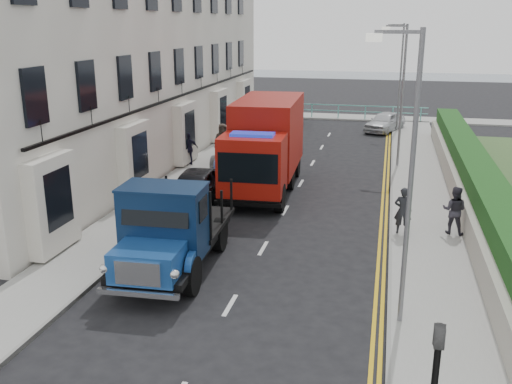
{
  "coord_description": "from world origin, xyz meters",
  "views": [
    {
      "loc": [
        3.71,
        -14.89,
        7.12
      ],
      "look_at": [
        -0.62,
        3.65,
        1.4
      ],
      "focal_mm": 40.0,
      "sensor_mm": 36.0,
      "label": 1
    }
  ],
  "objects_px": {
    "lamp_mid": "(400,88)",
    "red_lorry": "(265,143)",
    "lamp_near": "(406,166)",
    "bedford_lorry": "(167,236)",
    "pedestrian_east_near": "(403,211)",
    "lamp_far": "(399,71)",
    "parked_car_front": "(195,189)"
  },
  "relations": [
    {
      "from": "lamp_near",
      "to": "red_lorry",
      "type": "relative_size",
      "value": 0.93
    },
    {
      "from": "parked_car_front",
      "to": "lamp_far",
      "type": "bearing_deg",
      "value": 62.55
    },
    {
      "from": "lamp_near",
      "to": "pedestrian_east_near",
      "type": "xyz_separation_m",
      "value": [
        0.22,
        6.13,
        -3.06
      ]
    },
    {
      "from": "lamp_mid",
      "to": "red_lorry",
      "type": "height_order",
      "value": "lamp_mid"
    },
    {
      "from": "red_lorry",
      "to": "lamp_mid",
      "type": "bearing_deg",
      "value": 40.82
    },
    {
      "from": "red_lorry",
      "to": "parked_car_front",
      "type": "distance_m",
      "value": 3.99
    },
    {
      "from": "pedestrian_east_near",
      "to": "lamp_near",
      "type": "bearing_deg",
      "value": 91.89
    },
    {
      "from": "bedford_lorry",
      "to": "red_lorry",
      "type": "bearing_deg",
      "value": 82.17
    },
    {
      "from": "pedestrian_east_near",
      "to": "lamp_mid",
      "type": "bearing_deg",
      "value": -84.74
    },
    {
      "from": "lamp_far",
      "to": "bedford_lorry",
      "type": "height_order",
      "value": "lamp_far"
    },
    {
      "from": "lamp_near",
      "to": "lamp_far",
      "type": "height_order",
      "value": "same"
    },
    {
      "from": "parked_car_front",
      "to": "lamp_near",
      "type": "bearing_deg",
      "value": -49.02
    },
    {
      "from": "lamp_near",
      "to": "pedestrian_east_near",
      "type": "relative_size",
      "value": 4.27
    },
    {
      "from": "bedford_lorry",
      "to": "pedestrian_east_near",
      "type": "xyz_separation_m",
      "value": [
        6.61,
        4.84,
        -0.33
      ]
    },
    {
      "from": "lamp_near",
      "to": "bedford_lorry",
      "type": "distance_m",
      "value": 7.07
    },
    {
      "from": "lamp_near",
      "to": "pedestrian_east_near",
      "type": "bearing_deg",
      "value": 87.92
    },
    {
      "from": "lamp_far",
      "to": "pedestrian_east_near",
      "type": "height_order",
      "value": "lamp_far"
    },
    {
      "from": "bedford_lorry",
      "to": "lamp_mid",
      "type": "bearing_deg",
      "value": 63.67
    },
    {
      "from": "lamp_near",
      "to": "bedford_lorry",
      "type": "height_order",
      "value": "lamp_near"
    },
    {
      "from": "red_lorry",
      "to": "bedford_lorry",
      "type": "bearing_deg",
      "value": -97.76
    },
    {
      "from": "lamp_near",
      "to": "bedford_lorry",
      "type": "relative_size",
      "value": 1.18
    },
    {
      "from": "bedford_lorry",
      "to": "red_lorry",
      "type": "relative_size",
      "value": 0.79
    },
    {
      "from": "lamp_mid",
      "to": "bedford_lorry",
      "type": "bearing_deg",
      "value": -113.48
    },
    {
      "from": "lamp_mid",
      "to": "bedford_lorry",
      "type": "relative_size",
      "value": 1.18
    },
    {
      "from": "lamp_near",
      "to": "pedestrian_east_near",
      "type": "height_order",
      "value": "lamp_near"
    },
    {
      "from": "lamp_near",
      "to": "parked_car_front",
      "type": "relative_size",
      "value": 1.61
    },
    {
      "from": "lamp_near",
      "to": "lamp_mid",
      "type": "bearing_deg",
      "value": 90.0
    },
    {
      "from": "parked_car_front",
      "to": "pedestrian_east_near",
      "type": "bearing_deg",
      "value": -15.25
    },
    {
      "from": "red_lorry",
      "to": "pedestrian_east_near",
      "type": "bearing_deg",
      "value": -41.02
    },
    {
      "from": "lamp_near",
      "to": "lamp_mid",
      "type": "relative_size",
      "value": 1.0
    },
    {
      "from": "pedestrian_east_near",
      "to": "bedford_lorry",
      "type": "bearing_deg",
      "value": 40.18
    },
    {
      "from": "lamp_far",
      "to": "red_lorry",
      "type": "xyz_separation_m",
      "value": [
        -5.57,
        -15.3,
        -1.93
      ]
    }
  ]
}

